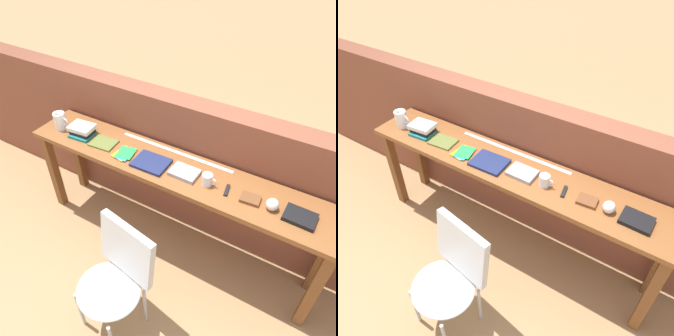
% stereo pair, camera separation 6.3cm
% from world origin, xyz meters
% --- Properties ---
extents(ground_plane, '(40.00, 40.00, 0.00)m').
position_xyz_m(ground_plane, '(0.00, 0.00, 0.00)').
color(ground_plane, tan).
extents(brick_wall_back, '(6.00, 0.20, 1.25)m').
position_xyz_m(brick_wall_back, '(0.00, 0.64, 0.63)').
color(brick_wall_back, brown).
rests_on(brick_wall_back, ground).
extents(sideboard, '(2.50, 0.44, 0.88)m').
position_xyz_m(sideboard, '(0.00, 0.30, 0.74)').
color(sideboard, brown).
rests_on(sideboard, ground).
extents(chair_white_moulded, '(0.51, 0.52, 0.89)m').
position_xyz_m(chair_white_moulded, '(0.04, -0.49, 0.53)').
color(chair_white_moulded, silver).
rests_on(chair_white_moulded, ground).
extents(pitcher_white, '(0.14, 0.10, 0.18)m').
position_xyz_m(pitcher_white, '(-1.07, 0.26, 0.96)').
color(pitcher_white, white).
rests_on(pitcher_white, sideboard).
extents(book_stack_leftmost, '(0.22, 0.19, 0.09)m').
position_xyz_m(book_stack_leftmost, '(-0.85, 0.28, 0.92)').
color(book_stack_leftmost, '#19757A').
rests_on(book_stack_leftmost, sideboard).
extents(magazine_cycling, '(0.22, 0.18, 0.02)m').
position_xyz_m(magazine_cycling, '(-0.62, 0.26, 0.89)').
color(magazine_cycling, olive).
rests_on(magazine_cycling, sideboard).
extents(pamphlet_pile_colourful, '(0.17, 0.19, 0.01)m').
position_xyz_m(pamphlet_pile_colourful, '(-0.39, 0.24, 0.89)').
color(pamphlet_pile_colourful, '#E5334C').
rests_on(pamphlet_pile_colourful, sideboard).
extents(book_open_centre, '(0.27, 0.22, 0.02)m').
position_xyz_m(book_open_centre, '(-0.15, 0.25, 0.89)').
color(book_open_centre, navy).
rests_on(book_open_centre, sideboard).
extents(book_grey_hardcover, '(0.21, 0.16, 0.03)m').
position_xyz_m(book_grey_hardcover, '(0.13, 0.27, 0.89)').
color(book_grey_hardcover, '#9E9EA3').
rests_on(book_grey_hardcover, sideboard).
extents(mug, '(0.11, 0.08, 0.09)m').
position_xyz_m(mug, '(0.31, 0.26, 0.92)').
color(mug, white).
rests_on(mug, sideboard).
extents(multitool_folded, '(0.04, 0.11, 0.02)m').
position_xyz_m(multitool_folded, '(0.46, 0.27, 0.89)').
color(multitool_folded, black).
rests_on(multitool_folded, sideboard).
extents(leather_journal_brown, '(0.14, 0.11, 0.02)m').
position_xyz_m(leather_journal_brown, '(0.63, 0.27, 0.89)').
color(leather_journal_brown, brown).
rests_on(leather_journal_brown, sideboard).
extents(sports_ball_small, '(0.08, 0.08, 0.08)m').
position_xyz_m(sports_ball_small, '(0.77, 0.26, 0.92)').
color(sports_ball_small, silver).
rests_on(sports_ball_small, sideboard).
extents(book_repair_rightmost, '(0.20, 0.16, 0.03)m').
position_xyz_m(book_repair_rightmost, '(0.95, 0.27, 0.89)').
color(book_repair_rightmost, black).
rests_on(book_repair_rightmost, sideboard).
extents(ruler_metal_back_edge, '(0.98, 0.03, 0.00)m').
position_xyz_m(ruler_metal_back_edge, '(-0.06, 0.47, 0.88)').
color(ruler_metal_back_edge, silver).
rests_on(ruler_metal_back_edge, sideboard).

